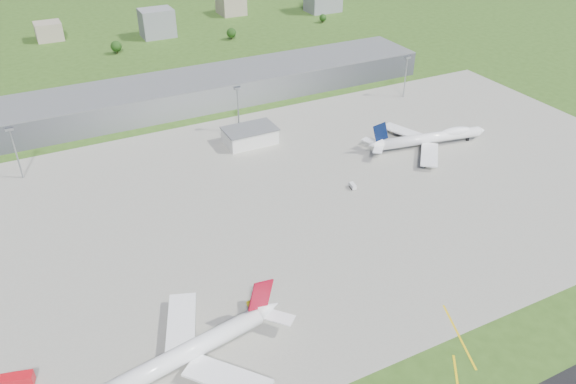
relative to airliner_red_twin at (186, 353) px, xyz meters
name	(u,v)px	position (x,y,z in m)	size (l,w,h in m)	color
ground	(201,112)	(66.12, 177.37, -5.10)	(1400.00, 1400.00, 0.00)	#2F4F18
apron	(304,197)	(76.12, 67.37, -5.06)	(360.00, 190.00, 0.08)	gray
terminal	(191,91)	(66.12, 192.37, 2.40)	(300.00, 42.00, 15.00)	slate
ops_building	(250,136)	(76.12, 127.37, -1.10)	(26.00, 16.00, 8.00)	silver
mast_west	(13,144)	(-33.88, 142.37, 12.61)	(3.50, 2.00, 25.90)	gray
mast_center	(238,102)	(76.12, 142.37, 12.61)	(3.50, 2.00, 25.90)	gray
mast_east	(406,70)	(186.12, 142.37, 12.61)	(3.50, 2.00, 25.90)	gray
airliner_red_twin	(186,353)	(0.00, 0.00, 0.00)	(69.54, 53.58, 19.15)	white
airliner_blue_quad	(431,138)	(157.71, 81.65, -0.25)	(66.62, 51.67, 17.47)	white
fire_truck	(17,381)	(-46.07, 14.98, -3.10)	(9.75, 5.68, 4.02)	red
tug_yellow	(253,303)	(27.97, 14.71, -4.14)	(4.06, 2.72, 1.86)	gold
van_white_near	(353,186)	(99.36, 64.13, -3.91)	(2.68, 4.79, 2.34)	silver
van_white_far	(426,164)	(142.20, 65.69, -3.96)	(4.49, 2.57, 2.24)	white
bldg_cw	(49,31)	(6.12, 367.37, 1.90)	(20.00, 18.00, 14.00)	gray
bldg_c	(157,23)	(86.12, 337.37, 5.90)	(26.00, 20.00, 22.00)	slate
bldg_ce	(231,5)	(166.12, 377.37, 2.90)	(22.00, 24.00, 16.00)	gray
tree_c	(116,46)	(46.12, 307.37, 0.74)	(8.10, 8.10, 9.90)	#382314
tree_e	(231,33)	(136.12, 302.37, 0.41)	(7.65, 7.65, 9.35)	#382314
tree_far_e	(323,18)	(226.12, 312.37, -0.57)	(6.30, 6.30, 7.70)	#382314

